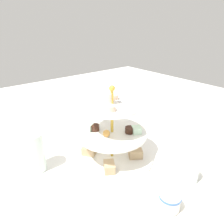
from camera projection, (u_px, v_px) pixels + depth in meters
ground_plane at (112, 158)px, 0.78m from camera, size 2.40×2.40×0.00m
tiered_serving_stand at (112, 139)px, 0.75m from camera, size 0.29×0.29×0.28m
water_glass_tall_right at (34, 152)px, 0.70m from camera, size 0.07×0.07×0.14m
water_glass_short_left at (188, 171)px, 0.66m from camera, size 0.06×0.06×0.07m
teacup_with_saucer at (169, 203)px, 0.56m from camera, size 0.09×0.09×0.05m
butter_knife_left at (86, 123)px, 1.05m from camera, size 0.06×0.17×0.00m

